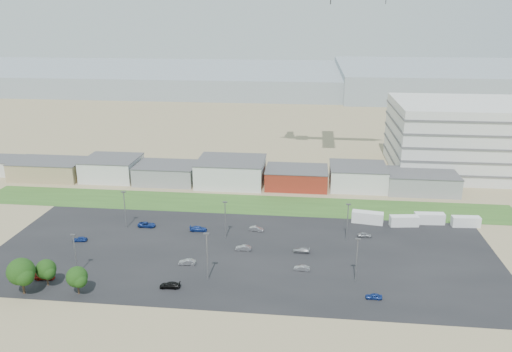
# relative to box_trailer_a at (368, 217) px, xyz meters

# --- Properties ---
(ground) EXTENTS (700.00, 700.00, 0.00)m
(ground) POSITION_rel_box_trailer_a_xyz_m (-36.34, -41.75, -1.57)
(ground) COLOR #8F7F5B
(ground) RESTS_ON ground
(parking_lot) EXTENTS (120.00, 50.00, 0.01)m
(parking_lot) POSITION_rel_box_trailer_a_xyz_m (-31.34, -21.75, -1.57)
(parking_lot) COLOR black
(parking_lot) RESTS_ON ground
(grass_strip) EXTENTS (160.00, 16.00, 0.02)m
(grass_strip) POSITION_rel_box_trailer_a_xyz_m (-36.34, 10.25, -1.56)
(grass_strip) COLOR #325921
(grass_strip) RESTS_ON ground
(hills_backdrop) EXTENTS (700.00, 200.00, 9.00)m
(hills_backdrop) POSITION_rel_box_trailer_a_xyz_m (3.66, 273.25, 2.93)
(hills_backdrop) COLOR gray
(hills_backdrop) RESTS_ON ground
(building_row) EXTENTS (170.00, 20.00, 8.00)m
(building_row) POSITION_rel_box_trailer_a_xyz_m (-53.34, 29.25, 2.43)
(building_row) COLOR silver
(building_row) RESTS_ON ground
(parking_garage) EXTENTS (80.00, 40.00, 25.00)m
(parking_garage) POSITION_rel_box_trailer_a_xyz_m (53.66, 53.25, 10.93)
(parking_garage) COLOR silver
(parking_garage) RESTS_ON ground
(box_trailer_a) EXTENTS (8.72, 3.97, 3.15)m
(box_trailer_a) POSITION_rel_box_trailer_a_xyz_m (0.00, 0.00, 0.00)
(box_trailer_a) COLOR silver
(box_trailer_a) RESTS_ON ground
(box_trailer_b) EXTENTS (7.82, 3.37, 2.84)m
(box_trailer_b) POSITION_rel_box_trailer_a_xyz_m (9.58, -0.97, -0.16)
(box_trailer_b) COLOR silver
(box_trailer_b) RESTS_ON ground
(box_trailer_c) EXTENTS (8.02, 2.92, 2.96)m
(box_trailer_c) POSITION_rel_box_trailer_a_xyz_m (16.72, 1.45, -0.10)
(box_trailer_c) COLOR silver
(box_trailer_c) RESTS_ON ground
(box_trailer_d) EXTENTS (7.50, 2.75, 2.76)m
(box_trailer_d) POSITION_rel_box_trailer_a_xyz_m (26.01, 0.52, -0.19)
(box_trailer_d) COLOR silver
(box_trailer_d) RESTS_ON ground
(tree_mid) EXTENTS (5.90, 5.90, 8.84)m
(tree_mid) POSITION_rel_box_trailer_a_xyz_m (-73.32, -44.81, 2.85)
(tree_mid) COLOR #17330E
(tree_mid) RESTS_ON ground
(tree_right) EXTENTS (4.46, 4.46, 6.69)m
(tree_right) POSITION_rel_box_trailer_a_xyz_m (-70.12, -41.19, 1.77)
(tree_right) COLOR #17330E
(tree_right) RESTS_ON ground
(tree_near) EXTENTS (4.55, 4.55, 6.83)m
(tree_near) POSITION_rel_box_trailer_a_xyz_m (-62.20, -43.64, 1.84)
(tree_near) COLOR #17330E
(tree_near) RESTS_ON ground
(lightpole_front_l) EXTENTS (1.11, 0.46, 9.41)m
(lightpole_front_l) POSITION_rel_box_trailer_a_xyz_m (-66.20, -35.68, 3.13)
(lightpole_front_l) COLOR slate
(lightpole_front_l) RESTS_ON ground
(lightpole_front_m) EXTENTS (1.28, 0.53, 10.84)m
(lightpole_front_m) POSITION_rel_box_trailer_a_xyz_m (-37.17, -34.97, 3.85)
(lightpole_front_m) COLOR slate
(lightpole_front_m) RESTS_ON ground
(lightpole_front_r) EXTENTS (1.16, 0.48, 9.85)m
(lightpole_front_r) POSITION_rel_box_trailer_a_xyz_m (-5.67, -31.98, 3.35)
(lightpole_front_r) COLOR slate
(lightpole_front_r) RESTS_ON ground
(lightpole_back_l) EXTENTS (1.21, 0.50, 10.28)m
(lightpole_back_l) POSITION_rel_box_trailer_a_xyz_m (-64.34, -10.58, 3.57)
(lightpole_back_l) COLOR slate
(lightpole_back_l) RESTS_ON ground
(lightpole_back_m) EXTENTS (1.15, 0.48, 9.75)m
(lightpole_back_m) POSITION_rel_box_trailer_a_xyz_m (-36.96, -13.58, 3.30)
(lightpole_back_m) COLOR slate
(lightpole_back_m) RESTS_ON ground
(lightpole_back_r) EXTENTS (1.15, 0.48, 9.73)m
(lightpole_back_r) POSITION_rel_box_trailer_a_xyz_m (-6.33, -11.68, 3.29)
(lightpole_back_r) COLOR slate
(lightpole_back_r) RESTS_ON ground
(parked_car_1) EXTENTS (3.63, 1.56, 1.16)m
(parked_car_1) POSITION_rel_box_trailer_a_xyz_m (-17.19, -28.83, -0.99)
(parked_car_1) COLOR #A5A5AA
(parked_car_1) RESTS_ON ground
(parked_car_2) EXTENTS (3.30, 1.34, 1.12)m
(parked_car_2) POSITION_rel_box_trailer_a_xyz_m (-2.57, -38.88, -1.01)
(parked_car_2) COLOR navy
(parked_car_2) RESTS_ON ground
(parked_car_3) EXTENTS (4.41, 1.96, 1.26)m
(parked_car_3) POSITION_rel_box_trailer_a_xyz_m (-44.34, -39.30, -0.95)
(parked_car_3) COLOR black
(parked_car_3) RESTS_ON ground
(parked_car_4) EXTENTS (3.93, 1.67, 1.26)m
(parked_car_4) POSITION_rel_box_trailer_a_xyz_m (-43.22, -28.95, -0.94)
(parked_car_4) COLOR #A5A5AA
(parked_car_4) RESTS_ON ground
(parked_car_5) EXTENTS (3.68, 1.87, 1.20)m
(parked_car_5) POSITION_rel_box_trailer_a_xyz_m (-72.97, -19.91, -0.98)
(parked_car_5) COLOR navy
(parked_car_5) RESTS_ON ground
(parked_car_6) EXTENTS (4.65, 2.15, 1.32)m
(parked_car_6) POSITION_rel_box_trailer_a_xyz_m (-44.75, -10.49, -0.92)
(parked_car_6) COLOR navy
(parked_car_6) RESTS_ON ground
(parked_car_7) EXTENTS (3.84, 1.39, 1.26)m
(parked_car_7) POSITION_rel_box_trailer_a_xyz_m (-31.45, -20.37, -0.95)
(parked_car_7) COLOR #A5A5AA
(parked_car_7) RESTS_ON ground
(parked_car_8) EXTENTS (3.53, 1.55, 1.18)m
(parked_car_8) POSITION_rel_box_trailer_a_xyz_m (-1.64, -9.46, -0.98)
(parked_car_8) COLOR #A5A5AA
(parked_car_8) RESTS_ON ground
(parked_car_9) EXTENTS (4.74, 2.27, 1.30)m
(parked_car_9) POSITION_rel_box_trailer_a_xyz_m (-59.12, -9.36, -0.92)
(parked_car_9) COLOR navy
(parked_car_9) RESTS_ON ground
(parked_car_10) EXTENTS (4.35, 2.20, 1.21)m
(parked_car_10) POSITION_rel_box_trailer_a_xyz_m (-72.11, -38.78, -0.97)
(parked_car_10) COLOR maroon
(parked_car_10) RESTS_ON ground
(parked_car_11) EXTENTS (3.86, 1.75, 1.23)m
(parked_car_11) POSITION_rel_box_trailer_a_xyz_m (-29.59, -8.79, -0.96)
(parked_car_11) COLOR #A5A5AA
(parked_car_11) RESTS_ON ground
(parked_car_12) EXTENTS (4.22, 1.95, 1.19)m
(parked_car_12) POSITION_rel_box_trailer_a_xyz_m (-17.50, -19.94, -0.98)
(parked_car_12) COLOR #A5A5AA
(parked_car_12) RESTS_ON ground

